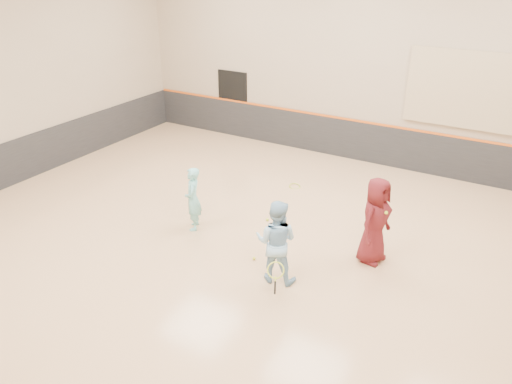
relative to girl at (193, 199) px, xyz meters
The scene contains 14 objects.
room 1.80m from the girl, ahead, with size 15.04×12.04×6.22m.
wainscot_back 6.13m from the girl, 72.97° to the left, with size 14.90×0.04×1.20m, color #232326.
wainscot_left 5.68m from the girl, behind, with size 0.04×11.90×1.20m, color #232326.
accent_stripe 6.14m from the girl, 72.94° to the left, with size 14.90×0.03×0.06m, color #D85914.
acoustic_panel 7.63m from the girl, 51.80° to the left, with size 3.20×0.08×2.00m, color tan.
doorway 6.47m from the girl, 114.76° to the left, with size 1.10×0.05×2.20m, color black.
girl is the anchor object (origin of this frame).
instructor 2.66m from the girl, 17.51° to the right, with size 0.82×0.64×1.68m, color #91C0E0.
young_man 3.99m from the girl, 11.32° to the left, with size 0.89×0.58×1.82m, color #59151A.
held_racket 3.04m from the girl, 24.04° to the right, with size 0.44×0.44×0.59m, color #D6E732, non-canonical shape.
spare_racket 3.37m from the girl, 72.41° to the left, with size 0.69×0.69×0.14m, color #A5BB29, non-canonical shape.
ball_under_racket 2.03m from the girl, 13.62° to the right, with size 0.07×0.07×0.07m, color yellow.
ball_in_hand 4.23m from the girl, ahead, with size 0.07×0.07×0.07m, color #D3E435.
ball_beside_spare 1.85m from the girl, 41.46° to the left, with size 0.07×0.07×0.07m, color #CAE836.
Camera 1 is at (4.45, -7.76, 5.71)m, focal length 35.00 mm.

